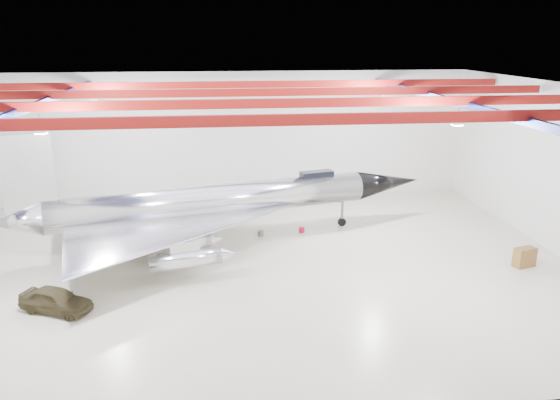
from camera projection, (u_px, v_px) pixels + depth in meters
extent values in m
plane|color=beige|center=(252.00, 263.00, 34.62)|extent=(40.00, 40.00, 0.00)
plane|color=silver|center=(239.00, 136.00, 47.30)|extent=(40.00, 0.00, 40.00)
plane|color=silver|center=(559.00, 170.00, 35.35)|extent=(0.00, 30.00, 30.00)
plane|color=#0A0F38|center=(249.00, 87.00, 31.46)|extent=(40.00, 40.00, 0.00)
cube|color=maroon|center=(264.00, 120.00, 23.07)|extent=(39.50, 0.25, 0.50)
cube|color=maroon|center=(253.00, 104.00, 28.78)|extent=(39.50, 0.25, 0.50)
cube|color=maroon|center=(246.00, 92.00, 34.48)|extent=(39.50, 0.25, 0.50)
cube|color=maroon|center=(241.00, 84.00, 40.18)|extent=(39.50, 0.25, 0.50)
cube|color=#0C174D|center=(34.00, 106.00, 30.33)|extent=(0.25, 29.50, 0.40)
cube|color=#0C174D|center=(447.00, 100.00, 33.10)|extent=(0.25, 29.50, 0.40)
cube|color=silver|center=(41.00, 130.00, 24.97)|extent=(0.55, 0.55, 0.25)
cube|color=silver|center=(457.00, 122.00, 27.28)|extent=(0.55, 0.55, 0.25)
cube|color=silver|center=(94.00, 100.00, 36.38)|extent=(0.55, 0.55, 0.25)
cube|color=silver|center=(385.00, 97.00, 38.69)|extent=(0.55, 0.55, 0.25)
cylinder|color=silver|center=(215.00, 201.00, 37.27)|extent=(21.61, 7.21, 2.17)
cone|color=black|center=(387.00, 183.00, 41.82)|extent=(5.79, 3.38, 2.17)
cone|color=silver|center=(14.00, 221.00, 33.08)|extent=(3.68, 2.87, 2.17)
cube|color=silver|center=(28.00, 175.00, 32.63)|extent=(2.98, 0.84, 4.88)
cube|color=black|center=(317.00, 175.00, 39.49)|extent=(2.53, 1.40, 0.54)
cylinder|color=silver|center=(186.00, 260.00, 31.26)|extent=(4.24, 1.92, 0.98)
cylinder|color=silver|center=(177.00, 244.00, 33.69)|extent=(4.24, 1.92, 0.98)
cylinder|color=silver|center=(161.00, 213.00, 39.53)|extent=(4.24, 1.92, 0.98)
cylinder|color=silver|center=(156.00, 203.00, 41.97)|extent=(4.24, 1.92, 0.98)
cylinder|color=#59595B|center=(342.00, 214.00, 41.14)|extent=(0.20, 0.20, 1.95)
cylinder|color=black|center=(342.00, 222.00, 41.33)|extent=(0.65, 0.37, 0.61)
cylinder|color=#59595B|center=(159.00, 251.00, 33.97)|extent=(0.20, 0.20, 1.95)
cylinder|color=black|center=(159.00, 261.00, 34.16)|extent=(0.65, 0.37, 0.61)
cylinder|color=#59595B|center=(147.00, 224.00, 38.84)|extent=(0.20, 0.20, 1.95)
cylinder|color=black|center=(148.00, 233.00, 39.03)|extent=(0.65, 0.37, 0.61)
imported|color=#3A321D|center=(56.00, 300.00, 28.35)|extent=(4.18, 3.04, 1.32)
cube|color=brown|center=(525.00, 257.00, 33.95)|extent=(1.48, 1.00, 1.24)
cube|color=olive|center=(144.00, 249.00, 36.36)|extent=(0.70, 0.62, 0.42)
cube|color=#A91025|center=(230.00, 214.00, 43.71)|extent=(0.52, 0.42, 0.35)
cylinder|color=#59595B|center=(261.00, 233.00, 39.32)|extent=(0.56, 0.56, 0.39)
cube|color=#59595B|center=(190.00, 221.00, 42.07)|extent=(0.47, 0.41, 0.29)
cylinder|color=#A91025|center=(302.00, 230.00, 39.99)|extent=(0.44, 0.44, 0.38)
cube|color=olive|center=(208.00, 235.00, 38.86)|extent=(0.66, 0.58, 0.40)
cylinder|color=#59595B|center=(244.00, 211.00, 44.21)|extent=(0.52, 0.52, 0.40)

